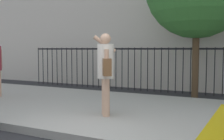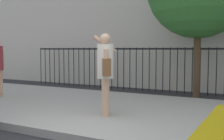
% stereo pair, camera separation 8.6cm
% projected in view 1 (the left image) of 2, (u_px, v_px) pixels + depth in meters
% --- Properties ---
extents(sidewalk, '(28.00, 4.40, 0.15)m').
position_uv_depth(sidewalk, '(131.00, 112.00, 6.42)').
color(sidewalk, '#9E9B93').
rests_on(sidewalk, ground).
extents(iron_fence, '(12.03, 0.04, 1.60)m').
position_uv_depth(iron_fence, '(172.00, 64.00, 9.65)').
color(iron_fence, black).
rests_on(iron_fence, ground).
extents(pedestrian_on_phone, '(0.63, 0.72, 1.71)m').
position_uv_depth(pedestrian_on_phone, '(106.00, 68.00, 5.72)').
color(pedestrian_on_phone, tan).
rests_on(pedestrian_on_phone, sidewalk).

